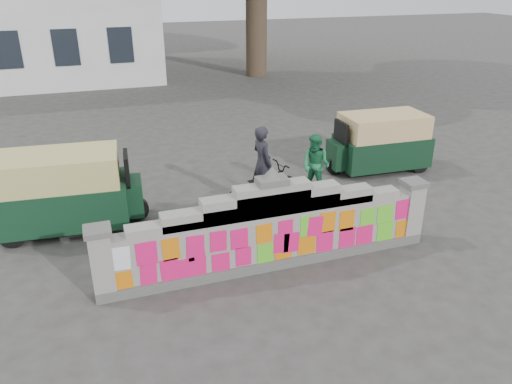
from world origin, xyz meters
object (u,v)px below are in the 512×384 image
at_px(cyclist_bike, 262,187).
at_px(cyclist_rider, 262,173).
at_px(pedestrian, 316,165).
at_px(rickshaw_left, 66,190).
at_px(rickshaw_right, 380,141).

height_order(cyclist_bike, cyclist_rider, cyclist_rider).
bearing_deg(cyclist_bike, pedestrian, -92.60).
distance_m(cyclist_bike, pedestrian, 1.53).
bearing_deg(rickshaw_left, rickshaw_right, 10.77).
distance_m(cyclist_bike, rickshaw_right, 4.09).
bearing_deg(pedestrian, cyclist_rider, -118.16).
height_order(pedestrian, rickshaw_left, rickshaw_left).
xyz_separation_m(cyclist_rider, rickshaw_right, (3.89, 1.22, -0.04)).
bearing_deg(pedestrian, rickshaw_right, 74.15).
xyz_separation_m(cyclist_bike, pedestrian, (1.48, 0.25, 0.26)).
height_order(cyclist_bike, rickshaw_right, rickshaw_right).
bearing_deg(cyclist_rider, cyclist_bike, 77.81).
xyz_separation_m(rickshaw_left, rickshaw_right, (8.17, 0.85, -0.06)).
bearing_deg(cyclist_bike, rickshaw_left, 72.83).
bearing_deg(rickshaw_left, cyclist_bike, -0.13).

